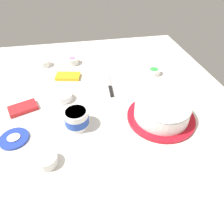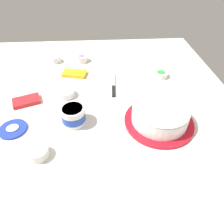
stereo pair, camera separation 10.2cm
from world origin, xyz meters
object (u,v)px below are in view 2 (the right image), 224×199
Objects in this scene: candy_box_lower at (27,101)px; frosted_cake at (160,115)px; sprinkle_bowl_blue at (66,93)px; sprinkle_bowl_rainbow at (38,152)px; sprinkle_bowl_pink at (82,58)px; candy_box_upper at (74,74)px; spreading_knife at (113,86)px; sprinkle_bowl_yellow at (55,59)px; frosting_tub at (73,115)px; frosting_tub_lid at (13,129)px; sprinkle_bowl_green at (161,74)px.

frosted_cake is at bearing -36.79° from candy_box_lower.
sprinkle_bowl_blue is 1.15× the size of sprinkle_bowl_rainbow.
sprinkle_bowl_pink is 1.04× the size of sprinkle_bowl_rainbow.
frosted_cake is at bearing -34.29° from candy_box_upper.
sprinkle_bowl_pink is (-0.38, 0.62, -0.02)m from frosted_cake.
candy_box_upper is at bearing 147.68° from spreading_knife.
candy_box_lower reaches higher than spreading_knife.
sprinkle_bowl_pink is 1.12× the size of sprinkle_bowl_yellow.
frosting_tub is at bearing -90.33° from sprinkle_bowl_pink.
frosting_tub is at bearing -73.32° from candy_box_upper.
frosting_tub is 0.30m from candy_box_lower.
frosting_tub_lid is at bearing -147.07° from spreading_knife.
frosting_tub is 0.62m from sprinkle_bowl_yellow.
sprinkle_bowl_rainbow is (0.06, -0.77, -0.00)m from sprinkle_bowl_yellow.
frosted_cake is at bearing -58.27° from sprinkle_bowl_pink.
sprinkle_bowl_yellow is 0.44m from candy_box_lower.
candy_box_upper is (-0.04, -0.18, -0.01)m from sprinkle_bowl_pink.
candy_box_upper reaches higher than frosting_tub_lid.
sprinkle_bowl_pink reaches higher than sprinkle_bowl_rainbow.
spreading_knife is 2.89× the size of sprinkle_bowl_rainbow.
sprinkle_bowl_rainbow is at bearing -99.28° from sprinkle_bowl_pink.
candy_box_lower is at bearing 111.65° from sprinkle_bowl_rainbow.
sprinkle_bowl_yellow is 0.71m from sprinkle_bowl_green.
frosted_cake is 3.69× the size of sprinkle_bowl_pink.
frosting_tub is 0.76× the size of candy_box_upper.
spreading_knife is at bearing -40.83° from sprinkle_bowl_yellow.
sprinkle_bowl_yellow reaches higher than spreading_knife.
frosted_cake is 0.50m from sprinkle_bowl_blue.
spreading_knife is (0.47, 0.30, -0.00)m from frosting_tub_lid.
sprinkle_bowl_blue is 0.21m from candy_box_upper.
frosted_cake is at bearing 0.50° from frosting_tub_lid.
sprinkle_bowl_pink reaches higher than sprinkle_bowl_blue.
sprinkle_bowl_green is at bearing 17.78° from spreading_knife.
spreading_knife is at bearing 14.10° from sprinkle_bowl_blue.
spreading_knife is at bearing -58.89° from sprinkle_bowl_pink.
frosted_cake reaches higher than sprinkle_bowl_blue.
sprinkle_bowl_blue is at bearing -163.92° from sprinkle_bowl_green.
sprinkle_bowl_blue is (-0.06, -0.39, -0.00)m from sprinkle_bowl_pink.
sprinkle_bowl_green is at bearing -24.97° from sprinkle_bowl_pink.
frosted_cake is at bearing -105.51° from sprinkle_bowl_green.
sprinkle_bowl_yellow is (-0.57, 0.62, -0.03)m from frosted_cake.
sprinkle_bowl_green is (0.56, 0.16, -0.00)m from sprinkle_bowl_blue.
sprinkle_bowl_yellow is at bearing 161.04° from sprinkle_bowl_green.
sprinkle_bowl_pink is 0.64× the size of candy_box_lower.
sprinkle_bowl_rainbow is at bearing -125.72° from spreading_knife.
frosting_tub is 1.32× the size of sprinkle_bowl_rainbow.
sprinkle_bowl_rainbow is (-0.13, -0.77, -0.00)m from sprinkle_bowl_pink.
sprinkle_bowl_blue is at bearing -85.37° from candy_box_upper.
frosting_tub reaches higher than spreading_knife.
frosting_tub reaches higher than sprinkle_bowl_blue.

